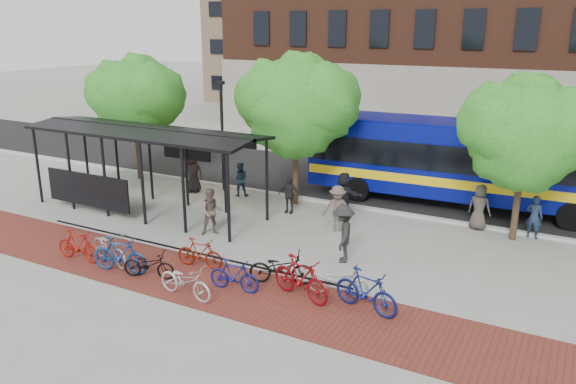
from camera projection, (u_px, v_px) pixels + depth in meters
The scene contains 31 objects.
ground at pixel (326, 240), 20.55m from camera, with size 160.00×160.00×0.00m, color #9E9E99.
asphalt_street at pixel (395, 186), 27.29m from camera, with size 160.00×8.00×0.01m, color black.
curb at pixel (365, 208), 23.90m from camera, with size 160.00×0.25×0.12m, color #B7B7B2.
brick_strip at pixel (199, 281), 17.24m from camera, with size 24.00×3.00×0.01m, color maroon.
bike_rack_rail at pixel (184, 262), 18.59m from camera, with size 12.00×0.05×0.95m, color black.
bus_shelter at pixel (142, 141), 22.99m from camera, with size 10.60×3.07×3.60m.
tree_a at pixel (136, 95), 27.58m from camera, with size 4.90×4.00×6.18m.
tree_b at pixel (298, 102), 23.42m from camera, with size 5.15×4.20×6.47m.
tree_c at pixel (528, 130), 19.44m from camera, with size 4.66×3.80×5.92m.
lamp_post_left at pixel (222, 133), 25.98m from camera, with size 0.35×0.20×5.12m.
bus at pixel (465, 158), 23.95m from camera, with size 13.52×3.63×3.62m.
bike_1 at pixel (78, 245), 18.59m from camera, with size 0.51×1.79×1.08m, color #9E170E.
bike_2 at pixel (110, 247), 18.39m from camera, with size 0.73×2.09×1.10m, color gray.
bike_3 at pixel (120, 255), 17.68m from camera, with size 0.56×1.98×1.19m, color navy.
bike_4 at pixel (149, 265), 17.34m from camera, with size 0.59×1.69×0.89m, color black.
bike_5 at pixel (200, 253), 18.08m from camera, with size 0.46×1.64×0.99m, color maroon.
bike_6 at pixel (185, 281), 16.10m from camera, with size 0.66×1.91×1.00m, color #B9B9BC.
bike_7 at pixel (234, 275), 16.48m from camera, with size 0.46×1.63×0.98m, color navy.
bike_8 at pixel (281, 268), 16.94m from camera, with size 0.68×1.95×1.03m, color black.
bike_9 at pixel (301, 278), 15.98m from camera, with size 0.59×2.09×1.25m, color maroon.
bike_10 at pixel (338, 281), 16.18m from camera, with size 0.63×1.82×0.96m, color #B4B4B7.
bike_11 at pixel (366, 291), 15.27m from camera, with size 0.57×2.01×1.21m, color navy.
pedestrian_0 at pixel (193, 173), 26.18m from camera, with size 0.92×0.60×1.88m, color black.
pedestrian_2 at pixel (240, 179), 25.61m from camera, with size 0.77×0.60×1.59m, color #21384E.
pedestrian_3 at pixel (337, 209), 21.18m from camera, with size 1.16×0.67×1.79m, color brown.
pedestrian_4 at pixel (289, 195), 23.32m from camera, with size 0.90×0.38×1.54m, color #252525.
pedestrian_5 at pixel (344, 194), 22.85m from camera, with size 1.72×0.55×1.85m, color black.
pedestrian_6 at pixel (479, 207), 21.38m from camera, with size 0.87×0.56×1.77m, color #463E38.
pedestrian_7 at pixel (534, 217), 20.51m from camera, with size 0.59×0.39×1.63m, color #1D2D45.
pedestrian_8 at pixel (212, 212), 20.85m from camera, with size 0.86×0.67×1.78m, color brown.
pedestrian_9 at pixel (343, 234), 18.42m from camera, with size 1.26×0.72×1.95m, color #252525.
Camera 1 is at (7.88, -17.55, 7.56)m, focal length 35.00 mm.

